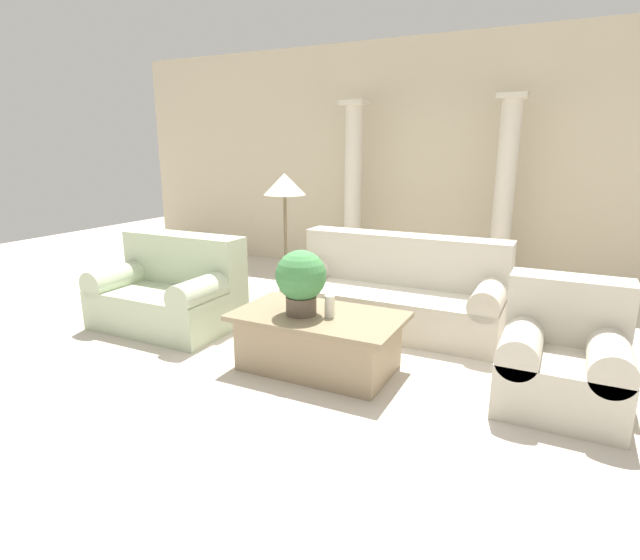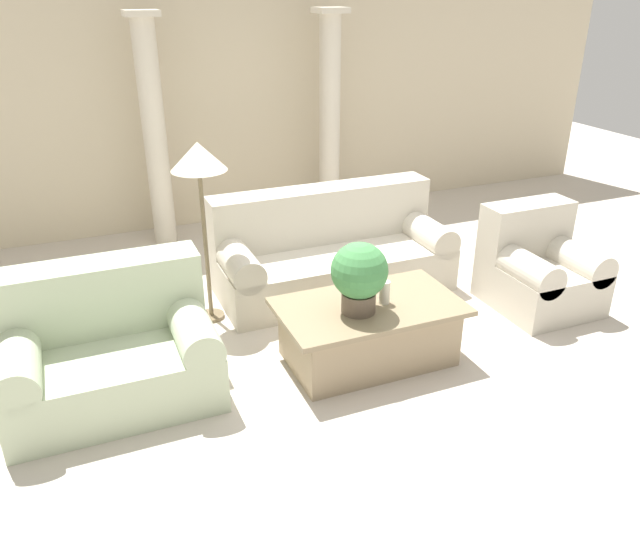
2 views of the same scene
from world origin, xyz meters
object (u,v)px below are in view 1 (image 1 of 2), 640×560
potted_plant (301,279)px  armchair (563,355)px  floor_lamp (285,191)px  loveseat (171,290)px  sofa_long (396,292)px  coffee_table (319,341)px

potted_plant → armchair: bearing=10.0°
armchair → floor_lamp: bearing=163.1°
potted_plant → floor_lamp: (-0.83, 1.17, 0.57)m
floor_lamp → armchair: bearing=-16.9°
loveseat → armchair: bearing=-0.2°
sofa_long → coffee_table: sofa_long is taller
sofa_long → floor_lamp: (-1.19, -0.18, 0.98)m
floor_lamp → loveseat: bearing=-137.1°
sofa_long → loveseat: size_ratio=1.54×
floor_lamp → armchair: (2.75, -0.83, -0.98)m
coffee_table → potted_plant: 0.54m
coffee_table → floor_lamp: 1.83m
coffee_table → armchair: armchair is taller
loveseat → potted_plant: bearing=-11.7°
coffee_table → floor_lamp: floor_lamp is taller
sofa_long → potted_plant: bearing=-105.2°
sofa_long → potted_plant: 1.46m
potted_plant → floor_lamp: size_ratio=0.35×
loveseat → armchair: loveseat is taller
floor_lamp → sofa_long: bearing=8.4°
potted_plant → loveseat: bearing=168.3°
coffee_table → floor_lamp: (-0.95, 1.11, 1.10)m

